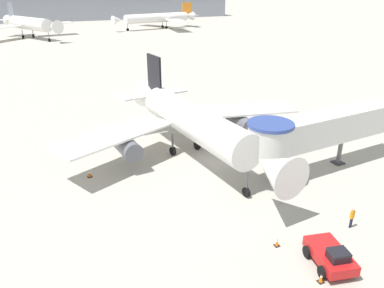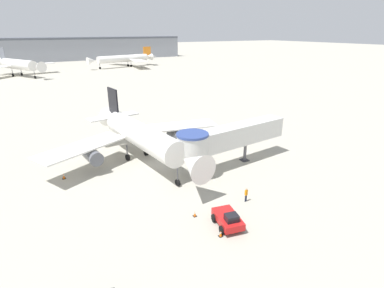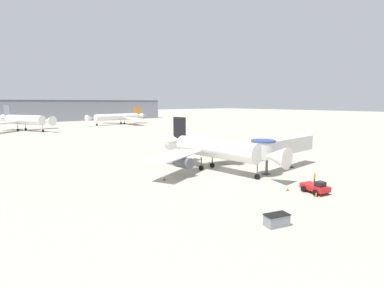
{
  "view_description": "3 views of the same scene",
  "coord_description": "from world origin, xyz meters",
  "px_view_note": "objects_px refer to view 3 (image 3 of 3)",
  "views": [
    {
      "loc": [
        -15.45,
        -31.59,
        17.24
      ],
      "look_at": [
        -3.14,
        -2.38,
        3.55
      ],
      "focal_mm": 35.0,
      "sensor_mm": 36.0,
      "label": 1
    },
    {
      "loc": [
        -14.75,
        -36.91,
        18.19
      ],
      "look_at": [
        4.5,
        -2.84,
        3.21
      ],
      "focal_mm": 28.0,
      "sensor_mm": 36.0,
      "label": 2
    },
    {
      "loc": [
        -37.57,
        -38.04,
        12.43
      ],
      "look_at": [
        -4.8,
        3.77,
        4.98
      ],
      "focal_mm": 28.0,
      "sensor_mm": 36.0,
      "label": 3
    }
  ],
  "objects_px": {
    "main_airplane": "(213,149)",
    "jet_bridge": "(280,147)",
    "pushback_tug_red": "(316,187)",
    "traffic_cone_apron_front": "(316,195)",
    "service_container_gray": "(277,220)",
    "background_jet_gray_tail": "(24,120)",
    "traffic_cone_port_wing": "(164,178)",
    "traffic_cone_near_nose": "(288,188)",
    "ground_crew_marshaller": "(315,177)",
    "background_jet_orange_tail": "(119,117)"
  },
  "relations": [
    {
      "from": "main_airplane",
      "to": "jet_bridge",
      "type": "height_order",
      "value": "main_airplane"
    },
    {
      "from": "pushback_tug_red",
      "to": "traffic_cone_apron_front",
      "type": "relative_size",
      "value": 6.28
    },
    {
      "from": "jet_bridge",
      "to": "service_container_gray",
      "type": "xyz_separation_m",
      "value": [
        -21.2,
        -14.9,
        -3.81
      ]
    },
    {
      "from": "service_container_gray",
      "to": "background_jet_gray_tail",
      "type": "distance_m",
      "value": 128.81
    },
    {
      "from": "jet_bridge",
      "to": "traffic_cone_apron_front",
      "type": "relative_size",
      "value": 28.15
    },
    {
      "from": "traffic_cone_port_wing",
      "to": "traffic_cone_near_nose",
      "type": "bearing_deg",
      "value": -55.77
    },
    {
      "from": "pushback_tug_red",
      "to": "ground_crew_marshaller",
      "type": "distance_m",
      "value": 5.19
    },
    {
      "from": "background_jet_gray_tail",
      "to": "main_airplane",
      "type": "bearing_deg",
      "value": -109.67
    },
    {
      "from": "service_container_gray",
      "to": "ground_crew_marshaller",
      "type": "distance_m",
      "value": 19.02
    },
    {
      "from": "traffic_cone_near_nose",
      "to": "traffic_cone_port_wing",
      "type": "bearing_deg",
      "value": 124.23
    },
    {
      "from": "traffic_cone_apron_front",
      "to": "traffic_cone_near_nose",
      "type": "distance_m",
      "value": 4.04
    },
    {
      "from": "main_airplane",
      "to": "traffic_cone_port_wing",
      "type": "distance_m",
      "value": 11.47
    },
    {
      "from": "background_jet_orange_tail",
      "to": "pushback_tug_red",
      "type": "bearing_deg",
      "value": -26.06
    },
    {
      "from": "jet_bridge",
      "to": "traffic_cone_port_wing",
      "type": "distance_m",
      "value": 22.02
    },
    {
      "from": "service_container_gray",
      "to": "traffic_cone_apron_front",
      "type": "bearing_deg",
      "value": 11.93
    },
    {
      "from": "pushback_tug_red",
      "to": "traffic_cone_apron_front",
      "type": "distance_m",
      "value": 1.89
    },
    {
      "from": "traffic_cone_port_wing",
      "to": "background_jet_gray_tail",
      "type": "distance_m",
      "value": 106.62
    },
    {
      "from": "traffic_cone_port_wing",
      "to": "ground_crew_marshaller",
      "type": "xyz_separation_m",
      "value": [
        17.13,
        -16.01,
        0.62
      ]
    },
    {
      "from": "traffic_cone_near_nose",
      "to": "traffic_cone_apron_front",
      "type": "bearing_deg",
      "value": -83.01
    },
    {
      "from": "traffic_cone_port_wing",
      "to": "main_airplane",
      "type": "bearing_deg",
      "value": 1.57
    },
    {
      "from": "service_container_gray",
      "to": "ground_crew_marshaller",
      "type": "xyz_separation_m",
      "value": [
        17.98,
        6.22,
        0.35
      ]
    },
    {
      "from": "pushback_tug_red",
      "to": "background_jet_gray_tail",
      "type": "bearing_deg",
      "value": 108.39
    },
    {
      "from": "pushback_tug_red",
      "to": "ground_crew_marshaller",
      "type": "height_order",
      "value": "pushback_tug_red"
    },
    {
      "from": "main_airplane",
      "to": "background_jet_gray_tail",
      "type": "distance_m",
      "value": 107.07
    },
    {
      "from": "traffic_cone_near_nose",
      "to": "background_jet_gray_tail",
      "type": "distance_m",
      "value": 123.0
    },
    {
      "from": "traffic_cone_near_nose",
      "to": "background_jet_gray_tail",
      "type": "bearing_deg",
      "value": 96.28
    },
    {
      "from": "pushback_tug_red",
      "to": "traffic_cone_apron_front",
      "type": "xyz_separation_m",
      "value": [
        -1.54,
        -0.98,
        -0.5
      ]
    },
    {
      "from": "background_jet_orange_tail",
      "to": "background_jet_gray_tail",
      "type": "height_order",
      "value": "background_jet_gray_tail"
    },
    {
      "from": "service_container_gray",
      "to": "background_jet_orange_tail",
      "type": "height_order",
      "value": "background_jet_orange_tail"
    },
    {
      "from": "main_airplane",
      "to": "traffic_cone_apron_front",
      "type": "relative_size",
      "value": 44.8
    },
    {
      "from": "main_airplane",
      "to": "traffic_cone_apron_front",
      "type": "height_order",
      "value": "main_airplane"
    },
    {
      "from": "pushback_tug_red",
      "to": "traffic_cone_port_wing",
      "type": "distance_m",
      "value": 22.63
    },
    {
      "from": "main_airplane",
      "to": "ground_crew_marshaller",
      "type": "bearing_deg",
      "value": -76.25
    },
    {
      "from": "service_container_gray",
      "to": "traffic_cone_port_wing",
      "type": "height_order",
      "value": "service_container_gray"
    },
    {
      "from": "traffic_cone_apron_front",
      "to": "background_jet_orange_tail",
      "type": "relative_size",
      "value": 0.02
    },
    {
      "from": "main_airplane",
      "to": "background_jet_orange_tail",
      "type": "relative_size",
      "value": 0.77
    },
    {
      "from": "service_container_gray",
      "to": "background_jet_orange_tail",
      "type": "bearing_deg",
      "value": 71.57
    },
    {
      "from": "ground_crew_marshaller",
      "to": "background_jet_gray_tail",
      "type": "xyz_separation_m",
      "value": [
        -19.9,
        122.5,
        3.91
      ]
    },
    {
      "from": "ground_crew_marshaller",
      "to": "background_jet_gray_tail",
      "type": "relative_size",
      "value": 0.06
    },
    {
      "from": "background_jet_orange_tail",
      "to": "background_jet_gray_tail",
      "type": "relative_size",
      "value": 1.21
    },
    {
      "from": "main_airplane",
      "to": "traffic_cone_apron_front",
      "type": "distance_m",
      "value": 20.34
    },
    {
      "from": "traffic_cone_near_nose",
      "to": "ground_crew_marshaller",
      "type": "relative_size",
      "value": 0.37
    },
    {
      "from": "main_airplane",
      "to": "ground_crew_marshaller",
      "type": "xyz_separation_m",
      "value": [
        6.27,
        -16.31,
        -3.03
      ]
    },
    {
      "from": "jet_bridge",
      "to": "pushback_tug_red",
      "type": "bearing_deg",
      "value": -129.33
    },
    {
      "from": "main_airplane",
      "to": "traffic_cone_apron_front",
      "type": "xyz_separation_m",
      "value": [
        0.3,
        -19.99,
        -3.71
      ]
    },
    {
      "from": "jet_bridge",
      "to": "background_jet_gray_tail",
      "type": "distance_m",
      "value": 116.15
    },
    {
      "from": "service_container_gray",
      "to": "pushback_tug_red",
      "type": "bearing_deg",
      "value": 14.55
    },
    {
      "from": "ground_crew_marshaller",
      "to": "jet_bridge",
      "type": "bearing_deg",
      "value": -120.43
    },
    {
      "from": "service_container_gray",
      "to": "traffic_cone_near_nose",
      "type": "distance_m",
      "value": 13.25
    },
    {
      "from": "pushback_tug_red",
      "to": "traffic_cone_port_wing",
      "type": "height_order",
      "value": "pushback_tug_red"
    }
  ]
}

